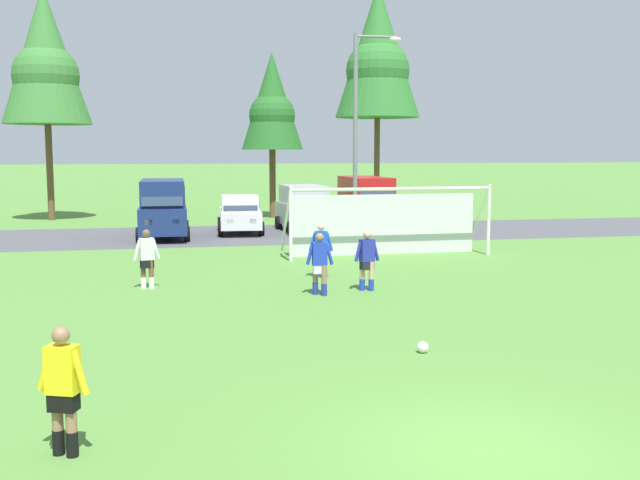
# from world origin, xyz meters

# --- Properties ---
(ground_plane) EXTENTS (400.00, 400.00, 0.00)m
(ground_plane) POSITION_xyz_m (0.00, 15.00, 0.00)
(ground_plane) COLOR #518438
(parking_lot_strip) EXTENTS (52.00, 8.40, 0.01)m
(parking_lot_strip) POSITION_xyz_m (0.00, 25.34, 0.00)
(parking_lot_strip) COLOR #4C4C51
(parking_lot_strip) RESTS_ON ground
(soccer_ball) EXTENTS (0.22, 0.22, 0.22)m
(soccer_ball) POSITION_xyz_m (0.78, 4.51, 0.11)
(soccer_ball) COLOR white
(soccer_ball) RESTS_ON ground
(soccer_goal) EXTENTS (7.46, 2.08, 2.57)m
(soccer_goal) POSITION_xyz_m (3.97, 17.51, 1.29)
(soccer_goal) COLOR white
(soccer_goal) RESTS_ON ground
(referee) EXTENTS (0.68, 0.43, 1.64)m
(referee) POSITION_xyz_m (-5.20, 0.87, 0.82)
(referee) COLOR #936B4C
(referee) RESTS_ON ground
(player_striker_near) EXTENTS (0.75, 0.34, 1.64)m
(player_striker_near) POSITION_xyz_m (-4.40, 12.38, 0.82)
(player_striker_near) COLOR brown
(player_striker_near) RESTS_ON ground
(player_midfield_center) EXTENTS (0.75, 0.33, 1.64)m
(player_midfield_center) POSITION_xyz_m (1.43, 10.86, 0.82)
(player_midfield_center) COLOR tan
(player_midfield_center) RESTS_ON ground
(player_defender_far) EXTENTS (0.73, 0.35, 1.64)m
(player_defender_far) POSITION_xyz_m (0.05, 10.49, 0.82)
(player_defender_far) COLOR #936B4C
(player_defender_far) RESTS_ON ground
(player_winger_left) EXTENTS (0.72, 0.37, 1.64)m
(player_winger_left) POSITION_xyz_m (0.64, 13.15, 0.82)
(player_winger_left) COLOR beige
(player_winger_left) RESTS_ON ground
(parked_car_slot_far_left) EXTENTS (2.26, 4.83, 2.52)m
(parked_car_slot_far_left) POSITION_xyz_m (-3.92, 24.66, 1.34)
(parked_car_slot_far_left) COLOR navy
(parked_car_slot_far_left) RESTS_ON ground
(parked_car_slot_left) EXTENTS (2.25, 4.31, 1.72)m
(parked_car_slot_left) POSITION_xyz_m (-0.46, 25.99, 0.88)
(parked_car_slot_left) COLOR silver
(parked_car_slot_left) RESTS_ON ground
(parked_car_slot_center_left) EXTENTS (2.30, 4.68, 2.16)m
(parked_car_slot_center_left) POSITION_xyz_m (2.54, 25.97, 1.11)
(parked_car_slot_center_left) COLOR #B2B2BC
(parked_car_slot_center_left) RESTS_ON ground
(parked_car_slot_center) EXTENTS (2.22, 4.81, 2.52)m
(parked_car_slot_center) POSITION_xyz_m (5.68, 26.47, 1.34)
(parked_car_slot_center) COLOR red
(parked_car_slot_center) RESTS_ON ground
(tree_left_edge) EXTENTS (4.68, 4.68, 12.48)m
(tree_left_edge) POSITION_xyz_m (-9.91, 34.67, 8.59)
(tree_left_edge) COLOR brown
(tree_left_edge) RESTS_ON ground
(tree_mid_left) EXTENTS (3.46, 3.46, 9.22)m
(tree_mid_left) POSITION_xyz_m (2.18, 33.72, 6.33)
(tree_mid_left) COLOR brown
(tree_mid_left) RESTS_ON ground
(tree_center_back) EXTENTS (5.25, 5.25, 14.01)m
(tree_center_back) POSITION_xyz_m (9.31, 37.23, 9.64)
(tree_center_back) COLOR brown
(tree_center_back) RESTS_ON ground
(street_lamp) EXTENTS (2.00, 0.32, 8.32)m
(street_lamp) POSITION_xyz_m (3.76, 20.57, 4.30)
(street_lamp) COLOR slate
(street_lamp) RESTS_ON ground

